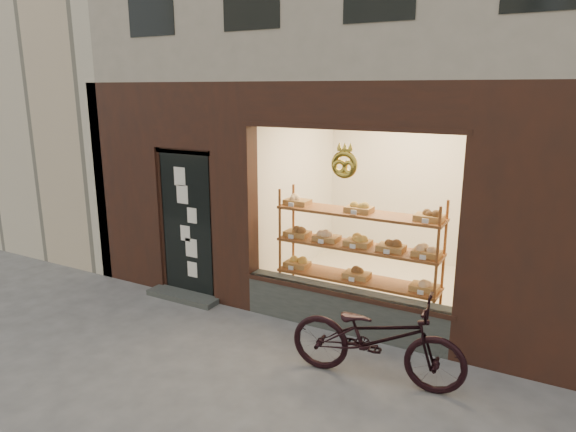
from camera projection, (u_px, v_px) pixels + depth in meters
The scene contains 4 objects.
ground at pixel (215, 406), 5.02m from camera, with size 90.00×90.00×0.00m, color #4F4F4F.
neighbor_left at pixel (37, 28), 13.12m from camera, with size 12.00×7.00×9.00m, color beige.
display_shelf at pixel (357, 257), 6.76m from camera, with size 2.20×0.45×1.70m.
bicycle at pixel (376, 338), 5.36m from camera, with size 0.64×1.85×0.97m, color black.
Camera 1 is at (2.77, -3.51, 3.02)m, focal length 32.00 mm.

